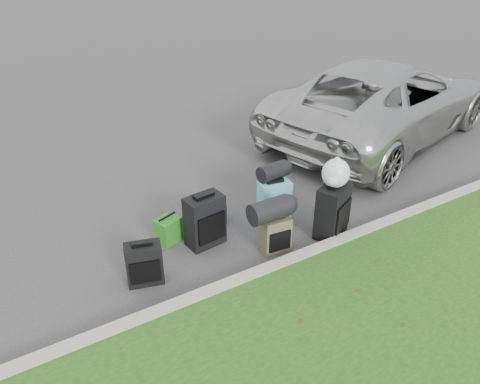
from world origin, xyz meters
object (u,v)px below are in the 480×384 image
suitcase_teal (274,202)px  tote_navy (216,212)px  suv (383,100)px  suitcase_large_black_left (205,221)px  suitcase_small_black (144,264)px  suitcase_large_black_right (332,211)px  suitcase_olive (276,235)px  tote_green (168,230)px

suitcase_teal → tote_navy: size_ratio=2.12×
suv → suitcase_large_black_left: 5.13m
suitcase_small_black → suitcase_teal: (2.15, 0.34, 0.05)m
suv → suitcase_large_black_right: 3.97m
suv → suitcase_olive: bearing=102.2°
suitcase_large_black_left → suitcase_olive: size_ratio=1.43×
suitcase_teal → tote_green: size_ratio=1.79×
suitcase_olive → suitcase_large_black_right: (0.90, -0.08, 0.13)m
tote_navy → suitcase_teal: bearing=-11.7°
suitcase_small_black → suitcase_large_black_left: 1.07m
suv → suitcase_small_black: 6.19m
suitcase_large_black_right → tote_green: 2.30m
suitcase_large_black_right → suv: bearing=10.0°
suitcase_olive → tote_navy: size_ratio=1.68×
suitcase_teal → tote_green: 1.60m
suitcase_large_black_left → suitcase_olive: bearing=-47.9°
suitcase_large_black_left → tote_green: suitcase_large_black_left is taller
suitcase_large_black_right → tote_green: suitcase_large_black_right is taller
suitcase_large_black_left → suitcase_large_black_right: 1.78m
suitcase_small_black → suitcase_olive: (1.74, -0.29, -0.02)m
suitcase_small_black → tote_navy: 1.61m
suitcase_olive → suitcase_large_black_right: 0.91m
suv → suitcase_olive: size_ratio=11.14×
suitcase_olive → tote_green: (-1.14, 0.95, -0.08)m
suv → suitcase_small_black: suv is taller
suitcase_small_black → suitcase_large_black_right: 2.66m
suitcase_teal → tote_green: bearing=178.7°
suitcase_large_black_right → tote_navy: (-1.23, 1.15, -0.23)m
suitcase_small_black → tote_green: size_ratio=1.51×
suv → suitcase_olive: suv is taller
suv → tote_navy: (-4.48, -1.11, -0.64)m
suitcase_large_black_left → suitcase_olive: 0.98m
suitcase_olive → suitcase_large_black_left: bearing=145.5°
suitcase_small_black → tote_navy: suitcase_small_black is taller
suv → tote_green: size_ratio=15.86×
suitcase_large_black_left → tote_navy: suitcase_large_black_left is taller
suitcase_teal → tote_navy: (-0.74, 0.43, -0.17)m
suv → tote_green: bearing=87.5°
suitcase_large_black_right → tote_green: size_ratio=2.15×
suitcase_teal → suitcase_large_black_right: 0.87m
suv → suitcase_teal: bearing=96.9°
suitcase_large_black_left → tote_navy: (0.40, 0.42, -0.21)m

